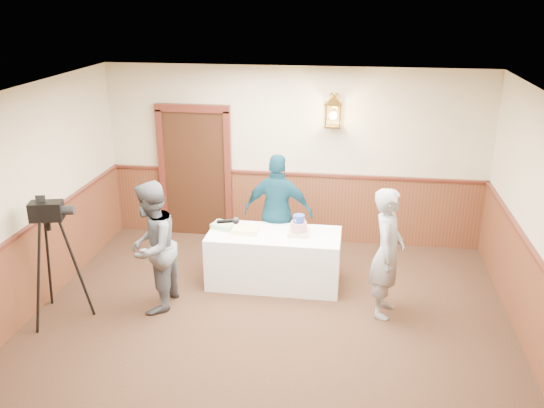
{
  "coord_description": "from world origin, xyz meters",
  "views": [
    {
      "loc": [
        0.94,
        -5.22,
        3.84
      ],
      "look_at": [
        -0.08,
        1.7,
        1.25
      ],
      "focal_mm": 38.0,
      "sensor_mm": 36.0,
      "label": 1
    }
  ],
  "objects": [
    {
      "name": "ground",
      "position": [
        0.0,
        0.0,
        0.0
      ],
      "size": [
        7.0,
        7.0,
        0.0
      ],
      "primitive_type": "plane",
      "color": "#321C13",
      "rests_on": "ground"
    },
    {
      "name": "room_shell",
      "position": [
        -0.05,
        0.45,
        1.52
      ],
      "size": [
        6.02,
        7.02,
        2.81
      ],
      "color": "beige",
      "rests_on": "ground"
    },
    {
      "name": "display_table",
      "position": [
        -0.08,
        1.9,
        0.38
      ],
      "size": [
        1.8,
        0.8,
        0.75
      ],
      "primitive_type": "cube",
      "color": "white",
      "rests_on": "ground"
    },
    {
      "name": "tiered_cake",
      "position": [
        0.25,
        1.91,
        0.86
      ],
      "size": [
        0.28,
        0.28,
        0.28
      ],
      "rotation": [
        0.0,
        0.0,
        -0.02
      ],
      "color": "beige",
      "rests_on": "display_table"
    },
    {
      "name": "sheet_cake_yellow",
      "position": [
        -0.48,
        1.87,
        0.79
      ],
      "size": [
        0.35,
        0.27,
        0.07
      ],
      "primitive_type": "cube",
      "rotation": [
        0.0,
        0.0,
        0.03
      ],
      "color": "#FEFB98",
      "rests_on": "display_table"
    },
    {
      "name": "sheet_cake_green",
      "position": [
        -0.8,
        1.99,
        0.79
      ],
      "size": [
        0.36,
        0.33,
        0.07
      ],
      "primitive_type": "cube",
      "rotation": [
        0.0,
        0.0,
        -0.35
      ],
      "color": "#96C98E",
      "rests_on": "display_table"
    },
    {
      "name": "interviewer",
      "position": [
        -1.49,
        1.02,
        0.85
      ],
      "size": [
        1.49,
        0.84,
        1.69
      ],
      "rotation": [
        0.0,
        0.0,
        -1.6
      ],
      "color": "#595B63",
      "rests_on": "ground"
    },
    {
      "name": "baker",
      "position": [
        1.4,
        1.32,
        0.83
      ],
      "size": [
        0.5,
        0.67,
        1.66
      ],
      "primitive_type": "imported",
      "rotation": [
        0.0,
        0.0,
        1.39
      ],
      "color": "gray",
      "rests_on": "ground"
    },
    {
      "name": "assistant_p",
      "position": [
        -0.1,
        2.43,
        0.86
      ],
      "size": [
        1.03,
        0.49,
        1.71
      ],
      "primitive_type": "imported",
      "rotation": [
        0.0,
        0.0,
        3.07
      ],
      "color": "#0F3B4E",
      "rests_on": "ground"
    },
    {
      "name": "tv_camera_rig",
      "position": [
        -2.6,
        0.62,
        0.69
      ],
      "size": [
        0.6,
        0.56,
        1.53
      ],
      "rotation": [
        0.0,
        0.0,
        0.25
      ],
      "color": "black",
      "rests_on": "ground"
    }
  ]
}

